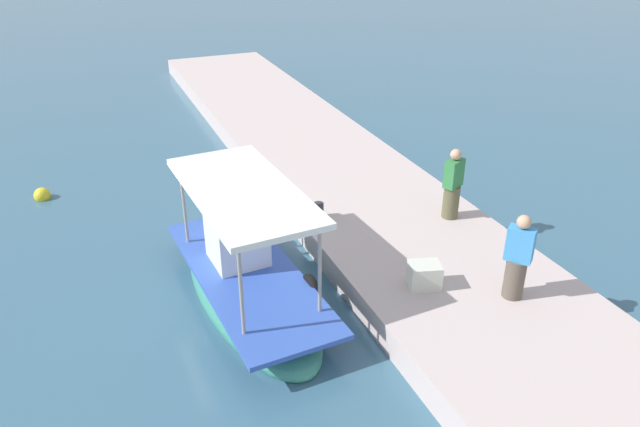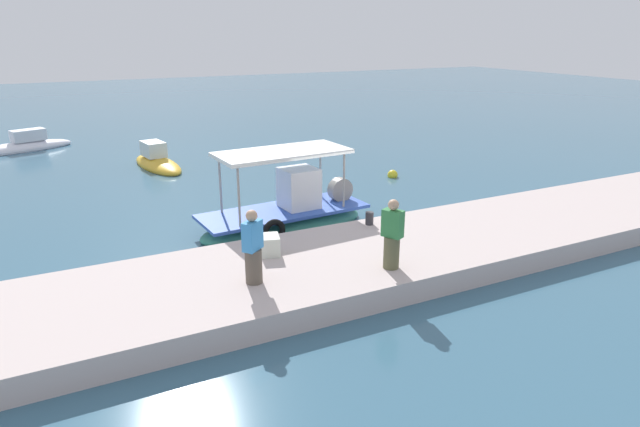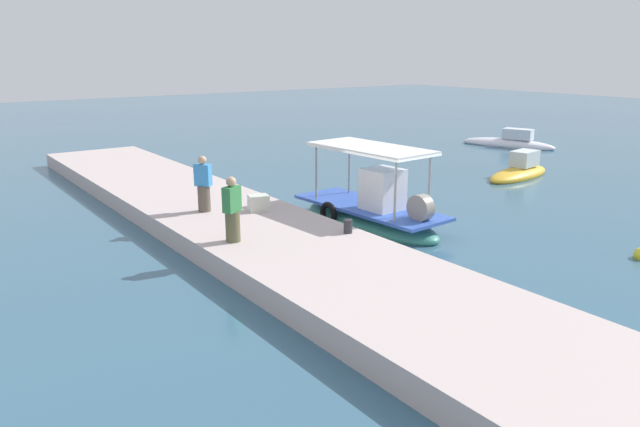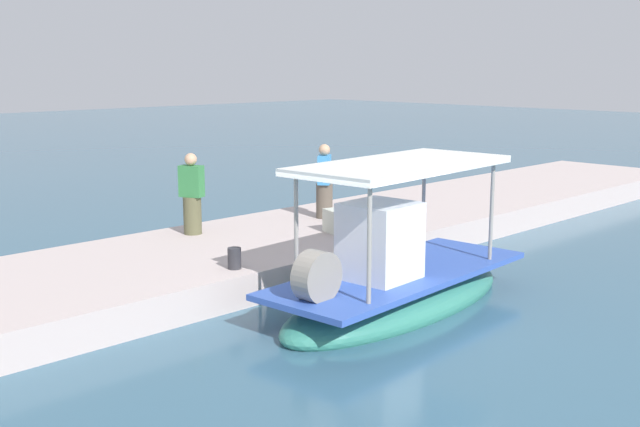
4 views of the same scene
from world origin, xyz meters
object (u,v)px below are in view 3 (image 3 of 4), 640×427
(fisherman_by_crate, at_px, (203,186))
(mooring_bollard, at_px, (348,226))
(moored_boat_near, at_px, (519,172))
(main_fishing_boat, at_px, (371,212))
(fisherman_near_bollard, at_px, (232,212))
(moored_boat_mid, at_px, (509,143))
(cargo_crate, at_px, (258,203))

(fisherman_by_crate, distance_m, mooring_bollard, 4.98)
(mooring_bollard, relative_size, moored_boat_near, 0.08)
(fisherman_by_crate, relative_size, moored_boat_near, 0.38)
(fisherman_by_crate, bearing_deg, main_fishing_boat, 58.59)
(fisherman_near_bollard, bearing_deg, moored_boat_mid, 110.32)
(fisherman_near_bollard, relative_size, fisherman_by_crate, 0.99)
(cargo_crate, bearing_deg, fisherman_near_bollard, -42.33)
(fisherman_by_crate, xyz_separation_m, moored_boat_near, (0.69, 14.89, -1.19))
(cargo_crate, xyz_separation_m, moored_boat_mid, (-5.99, 20.31, -0.64))
(mooring_bollard, height_order, moored_boat_near, moored_boat_near)
(cargo_crate, bearing_deg, moored_boat_near, 91.07)
(main_fishing_boat, distance_m, fisherman_near_bollard, 5.30)
(main_fishing_boat, xyz_separation_m, moored_boat_near, (-2.05, 10.41, -0.25))
(fisherman_by_crate, bearing_deg, mooring_bollard, 26.37)
(fisherman_by_crate, distance_m, cargo_crate, 1.76)
(main_fishing_boat, height_order, cargo_crate, main_fishing_boat)
(main_fishing_boat, height_order, fisherman_near_bollard, main_fishing_boat)
(mooring_bollard, bearing_deg, cargo_crate, -167.04)
(fisherman_near_bollard, height_order, mooring_bollard, fisherman_near_bollard)
(moored_boat_mid, bearing_deg, mooring_bollard, -64.09)
(fisherman_by_crate, height_order, moored_boat_near, fisherman_by_crate)
(mooring_bollard, bearing_deg, moored_boat_near, 106.41)
(moored_boat_near, bearing_deg, fisherman_near_bollard, -80.67)
(moored_boat_near, bearing_deg, mooring_bollard, -73.59)
(main_fishing_boat, xyz_separation_m, cargo_crate, (-1.80, -3.09, 0.39))
(fisherman_near_bollard, distance_m, mooring_bollard, 3.19)
(mooring_bollard, relative_size, moored_boat_mid, 0.07)
(mooring_bollard, distance_m, moored_boat_mid, 21.69)
(fisherman_by_crate, relative_size, cargo_crate, 2.86)
(fisherman_by_crate, height_order, mooring_bollard, fisherman_by_crate)
(fisherman_near_bollard, height_order, moored_boat_near, fisherman_near_bollard)
(main_fishing_boat, height_order, moored_boat_mid, main_fishing_boat)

